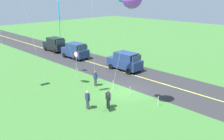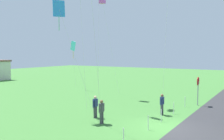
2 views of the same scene
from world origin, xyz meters
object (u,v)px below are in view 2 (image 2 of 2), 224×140
(person_child_watcher, at_px, (95,106))
(kite_cyan_top, at_px, (73,47))
(kite_pink_drift, at_px, (102,0))
(stop_sign, at_px, (198,85))
(person_adult_companion, at_px, (102,111))
(kite_yellow_high, at_px, (59,10))
(person_adult_near, at_px, (162,104))

(person_child_watcher, bearing_deg, kite_cyan_top, 169.04)
(person_child_watcher, bearing_deg, kite_pink_drift, 153.60)
(stop_sign, bearing_deg, person_adult_companion, 157.14)
(kite_yellow_high, distance_m, kite_cyan_top, 14.40)
(kite_yellow_high, distance_m, kite_pink_drift, 9.62)
(kite_cyan_top, bearing_deg, kite_yellow_high, -143.44)
(person_adult_companion, relative_size, person_child_watcher, 1.00)
(person_adult_near, height_order, person_adult_companion, same)
(person_adult_near, xyz_separation_m, person_child_watcher, (-3.33, 3.80, 0.00))
(person_adult_near, relative_size, kite_cyan_top, 0.25)
(person_adult_companion, height_order, kite_cyan_top, kite_cyan_top)
(stop_sign, distance_m, kite_pink_drift, 13.30)
(kite_yellow_high, bearing_deg, kite_cyan_top, 36.56)
(person_adult_near, distance_m, kite_pink_drift, 13.79)
(person_adult_companion, bearing_deg, kite_yellow_high, -75.44)
(person_child_watcher, bearing_deg, stop_sign, 90.64)
(person_adult_companion, xyz_separation_m, person_child_watcher, (1.08, 1.28, 0.00))
(person_adult_near, relative_size, person_adult_companion, 1.00)
(person_adult_near, relative_size, kite_pink_drift, 0.15)
(person_adult_near, bearing_deg, person_child_watcher, 148.43)
(stop_sign, bearing_deg, kite_pink_drift, 90.90)
(person_child_watcher, xyz_separation_m, kite_yellow_high, (-0.78, 2.64, 6.93))
(person_adult_near, bearing_deg, person_adult_companion, 167.38)
(kite_pink_drift, bearing_deg, person_adult_near, -119.26)
(person_child_watcher, bearing_deg, person_adult_companion, -7.34)
(person_adult_companion, bearing_deg, kite_cyan_top, -114.59)
(person_adult_near, bearing_deg, kite_cyan_top, 81.12)
(stop_sign, height_order, person_adult_near, stop_sign)
(person_adult_near, xyz_separation_m, kite_cyan_top, (7.31, 14.91, 4.65))
(kite_yellow_high, relative_size, kite_cyan_top, 1.36)
(person_adult_near, bearing_deg, kite_yellow_high, 139.78)
(person_adult_companion, bearing_deg, person_child_watcher, -111.32)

